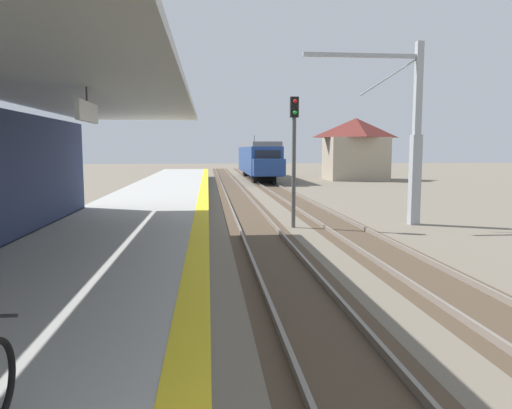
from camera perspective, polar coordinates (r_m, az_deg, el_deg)
station_platform at (r=17.36m, az=-13.85°, el=-2.61°), size 5.00×80.00×0.91m
track_pair_nearest_platform at (r=21.28m, az=-0.45°, el=-1.87°), size 2.34×120.00×0.16m
track_pair_middle at (r=21.85m, az=8.47°, el=-1.72°), size 2.34×120.00×0.16m
approaching_train at (r=51.91m, az=0.22°, el=5.40°), size 2.93×19.60×4.76m
rail_signal_post at (r=19.45m, az=4.49°, el=6.62°), size 0.32×0.34×5.20m
catenary_pylon_far_side at (r=21.17m, az=17.59°, el=7.43°), size 5.00×0.40×7.50m
distant_trackside_house at (r=51.93m, az=11.63°, el=6.55°), size 6.60×5.28×6.40m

